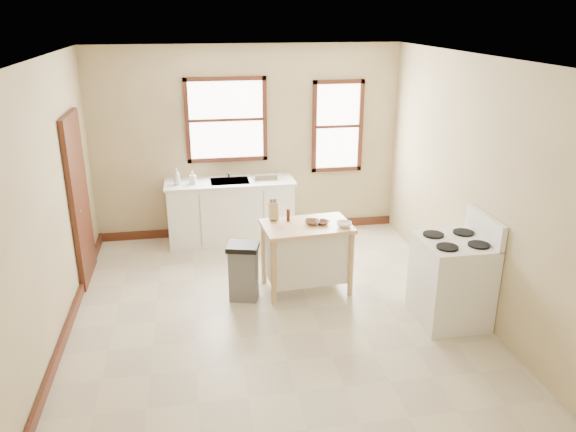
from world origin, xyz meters
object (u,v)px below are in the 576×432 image
Objects in this scene: soap_bottle_a at (177,177)px; gas_stove at (452,269)px; bowl_c at (344,224)px; bowl_a at (312,222)px; kitchen_island at (306,257)px; dish_rack at (265,177)px; trash_bin at (244,272)px; soap_bottle_b at (193,177)px; bowl_b at (323,222)px; pepper_grinder at (288,215)px; knife_block at (273,212)px.

gas_stove is at bearing -43.48° from soap_bottle_a.
soap_bottle_a is at bearing 137.22° from bowl_c.
kitchen_island is at bearing -172.85° from bowl_a.
gas_stove is (1.68, -2.66, -0.36)m from dish_rack.
soap_bottle_b is at bearing 121.76° from trash_bin.
bowl_b is (1.71, -1.67, -0.17)m from soap_bottle_a.
bowl_a is 1.00m from trash_bin.
dish_rack is at bearing 18.67° from soap_bottle_b.
soap_bottle_b is at bearing 126.14° from pepper_grinder.
bowl_a is 0.38m from bowl_c.
kitchen_island is at bearing -35.80° from knife_block.
dish_rack is at bearing 110.48° from bowl_c.
bowl_c is at bearing -22.93° from kitchen_island.
dish_rack is at bearing 89.51° from trash_bin.
bowl_c is (0.23, -0.13, 0.01)m from bowl_b.
gas_stove is (1.61, -1.11, -0.32)m from pepper_grinder.
knife_block is 0.19m from pepper_grinder.
bowl_a is 1.68m from gas_stove.
knife_block is 0.29× the size of trash_bin.
bowl_b is at bearing -74.16° from dish_rack.
bowl_b is at bearing -31.58° from soap_bottle_b.
soap_bottle_b is 1.97m from trash_bin.
soap_bottle_b is (0.22, 0.01, -0.03)m from soap_bottle_a.
soap_bottle_a is 2.30m from bowl_a.
pepper_grinder reaches higher than bowl_c.
bowl_c is at bearing -29.61° from soap_bottle_b.
knife_block reaches higher than pepper_grinder.
pepper_grinder is (0.17, -0.07, -0.03)m from knife_block.
soap_bottle_b is 1.04× the size of bowl_c.
kitchen_island is 0.45m from bowl_a.
soap_bottle_a is 1.19× the size of knife_block.
pepper_grinder is at bearing 138.45° from kitchen_island.
dish_rack is 1.48m from knife_block.
trash_bin is 2.36m from gas_stove.
kitchen_island is at bearing 175.93° from bowl_b.
knife_block is at bearing -92.90° from dish_rack.
gas_stove reaches higher than knife_block.
knife_block is (-0.10, -1.48, -0.02)m from dish_rack.
pepper_grinder is at bearing -37.10° from soap_bottle_b.
dish_rack is 1.98× the size of bowl_a.
bowl_c is 1.30m from trash_bin.
kitchen_island is (1.52, -1.66, -0.61)m from soap_bottle_a.
pepper_grinder is 0.12× the size of gas_stove.
gas_stove reaches higher than bowl_c.
pepper_grinder is at bearing 145.35° from gas_stove.
soap_bottle_a reaches higher than knife_block.
dish_rack is 1.55m from pepper_grinder.
soap_bottle_b reaches higher than dish_rack.
dish_rack is 1.98m from trash_bin.
gas_stove is at bearing -38.08° from knife_block.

